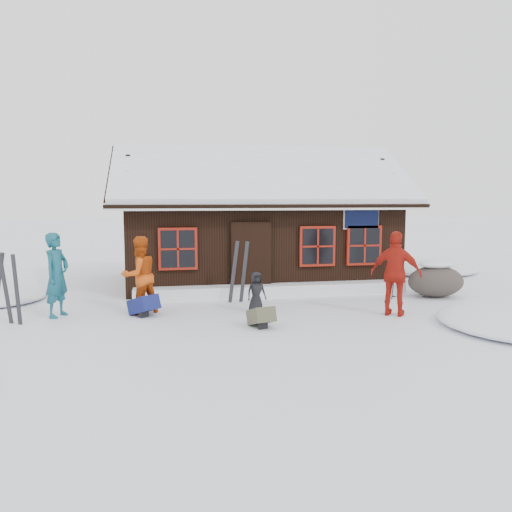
# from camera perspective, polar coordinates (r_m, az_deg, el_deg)

# --- Properties ---
(ground) EXTENTS (120.00, 120.00, 0.00)m
(ground) POSITION_cam_1_polar(r_m,az_deg,el_deg) (11.45, -2.89, -7.02)
(ground) COLOR white
(ground) RESTS_ON ground
(mountain_hut) EXTENTS (8.90, 6.09, 4.42)m
(mountain_hut) POSITION_cam_1_polar(r_m,az_deg,el_deg) (16.32, -0.02, 2.67)
(mountain_hut) COLOR black
(mountain_hut) RESTS_ON ground
(snow_drift) EXTENTS (7.60, 0.60, 0.35)m
(snow_drift) POSITION_cam_1_polar(r_m,az_deg,el_deg) (13.84, 2.04, -3.89)
(snow_drift) COLOR white
(snow_drift) RESTS_ON ground
(snow_mounds) EXTENTS (20.60, 13.20, 0.48)m
(snow_mounds) POSITION_cam_1_polar(r_m,az_deg,el_deg) (13.54, 3.02, -4.89)
(snow_mounds) COLOR white
(snow_mounds) RESTS_ON ground
(skier_teal) EXTENTS (0.72, 0.83, 1.93)m
(skier_teal) POSITION_cam_1_polar(r_m,az_deg,el_deg) (12.22, -21.81, -2.02)
(skier_teal) COLOR #134E5E
(skier_teal) RESTS_ON ground
(skier_orange_left) EXTENTS (1.12, 1.06, 1.83)m
(skier_orange_left) POSITION_cam_1_polar(r_m,az_deg,el_deg) (11.96, -13.18, -2.15)
(skier_orange_left) COLOR #BB440D
(skier_orange_left) RESTS_ON ground
(skier_orange_right) EXTENTS (1.21, 1.05, 1.96)m
(skier_orange_right) POSITION_cam_1_polar(r_m,az_deg,el_deg) (11.88, 15.69, -1.96)
(skier_orange_right) COLOR #AA1C11
(skier_orange_right) RESTS_ON ground
(skier_crouched) EXTENTS (0.54, 0.42, 0.98)m
(skier_crouched) POSITION_cam_1_polar(r_m,az_deg,el_deg) (11.83, 0.03, -4.16)
(skier_crouched) COLOR black
(skier_crouched) RESTS_ON ground
(boulder) EXTENTS (1.55, 1.17, 0.90)m
(boulder) POSITION_cam_1_polar(r_m,az_deg,el_deg) (14.58, 19.85, -2.61)
(boulder) COLOR #463E38
(boulder) RESTS_ON ground
(ski_pair_mid) EXTENTS (0.47, 0.21, 1.57)m
(ski_pair_mid) POSITION_cam_1_polar(r_m,az_deg,el_deg) (11.94, -26.19, -3.55)
(ski_pair_mid) COLOR black
(ski_pair_mid) RESTS_ON ground
(ski_pair_right) EXTENTS (0.54, 0.23, 1.66)m
(ski_pair_right) POSITION_cam_1_polar(r_m,az_deg,el_deg) (12.94, -1.97, -1.92)
(ski_pair_right) COLOR black
(ski_pair_right) RESTS_ON ground
(ski_poles) EXTENTS (0.25, 0.12, 1.38)m
(ski_poles) POSITION_cam_1_polar(r_m,az_deg,el_deg) (13.79, 15.27, -2.16)
(ski_poles) COLOR black
(ski_poles) RESTS_ON ground
(backpack_blue) EXTENTS (0.77, 0.79, 0.34)m
(backpack_blue) POSITION_cam_1_polar(r_m,az_deg,el_deg) (11.86, -12.69, -5.85)
(backpack_blue) COLOR navy
(backpack_blue) RESTS_ON ground
(backpack_olive) EXTENTS (0.56, 0.67, 0.32)m
(backpack_olive) POSITION_cam_1_polar(r_m,az_deg,el_deg) (10.58, 0.60, -7.28)
(backpack_olive) COLOR #4B4935
(backpack_olive) RESTS_ON ground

